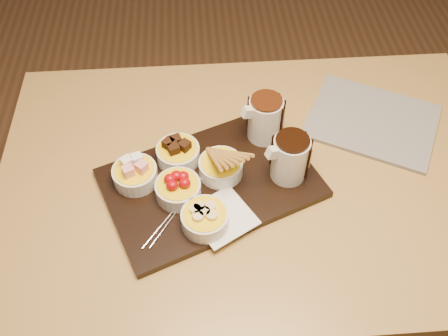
{
  "coord_description": "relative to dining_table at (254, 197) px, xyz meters",
  "views": [
    {
      "loc": [
        -0.13,
        -0.72,
        1.65
      ],
      "look_at": [
        -0.08,
        -0.03,
        0.81
      ],
      "focal_mm": 40.0,
      "sensor_mm": 36.0,
      "label": 1
    }
  ],
  "objects": [
    {
      "name": "fondue_skewers",
      "position": [
        -0.18,
        -0.09,
        0.12
      ],
      "size": [
        0.23,
        0.18,
        0.01
      ],
      "primitive_type": null,
      "rotation": [
        0.0,
        0.0,
        -0.63
      ],
      "color": "silver",
      "rests_on": "serving_board"
    },
    {
      "name": "bowl_strawberries",
      "position": [
        -0.18,
        -0.07,
        0.14
      ],
      "size": [
        0.1,
        0.1,
        0.04
      ],
      "primitive_type": "cylinder",
      "color": "silver",
      "rests_on": "serving_board"
    },
    {
      "name": "napkin",
      "position": [
        -0.09,
        -0.13,
        0.12
      ],
      "size": [
        0.16,
        0.16,
        0.0
      ],
      "primitive_type": "cube",
      "rotation": [
        0.0,
        0.0,
        0.53
      ],
      "color": "white",
      "rests_on": "serving_board"
    },
    {
      "name": "bowl_biscotti",
      "position": [
        -0.08,
        -0.01,
        0.14
      ],
      "size": [
        0.1,
        0.1,
        0.04
      ],
      "primitive_type": "cylinder",
      "color": "silver",
      "rests_on": "serving_board"
    },
    {
      "name": "bowl_cake",
      "position": [
        -0.18,
        0.04,
        0.14
      ],
      "size": [
        0.1,
        0.1,
        0.04
      ],
      "primitive_type": "cylinder",
      "color": "silver",
      "rests_on": "serving_board"
    },
    {
      "name": "pitcher_milk_chocolate",
      "position": [
        0.03,
        0.1,
        0.17
      ],
      "size": [
        0.1,
        0.1,
        0.11
      ],
      "primitive_type": "cylinder",
      "rotation": [
        0.0,
        0.0,
        0.39
      ],
      "color": "silver",
      "rests_on": "serving_board"
    },
    {
      "name": "newspaper",
      "position": [
        0.31,
        0.14,
        0.1
      ],
      "size": [
        0.39,
        0.36,
        0.01
      ],
      "primitive_type": "cube",
      "rotation": [
        0.0,
        0.0,
        -0.49
      ],
      "color": "beige",
      "rests_on": "dining_table"
    },
    {
      "name": "ground",
      "position": [
        0.0,
        0.0,
        -0.65
      ],
      "size": [
        5.0,
        5.0,
        0.0
      ],
      "primitive_type": "plane",
      "color": "brown",
      "rests_on": "ground"
    },
    {
      "name": "bowl_marshmallows",
      "position": [
        -0.27,
        -0.02,
        0.14
      ],
      "size": [
        0.1,
        0.1,
        0.04
      ],
      "primitive_type": "cylinder",
      "color": "silver",
      "rests_on": "serving_board"
    },
    {
      "name": "bowl_bananas",
      "position": [
        -0.12,
        -0.15,
        0.14
      ],
      "size": [
        0.1,
        0.1,
        0.04
      ],
      "primitive_type": "cylinder",
      "color": "silver",
      "rests_on": "serving_board"
    },
    {
      "name": "serving_board",
      "position": [
        -0.11,
        -0.03,
        0.11
      ],
      "size": [
        0.54,
        0.45,
        0.02
      ],
      "primitive_type": "cube",
      "rotation": [
        0.0,
        0.0,
        0.39
      ],
      "color": "black",
      "rests_on": "dining_table"
    },
    {
      "name": "pitcher_dark_chocolate",
      "position": [
        0.07,
        -0.03,
        0.17
      ],
      "size": [
        0.1,
        0.1,
        0.11
      ],
      "primitive_type": "cylinder",
      "rotation": [
        0.0,
        0.0,
        0.39
      ],
      "color": "silver",
      "rests_on": "serving_board"
    },
    {
      "name": "dining_table",
      "position": [
        0.0,
        0.0,
        0.0
      ],
      "size": [
        1.2,
        0.8,
        0.75
      ],
      "color": "#AB843F",
      "rests_on": "ground"
    }
  ]
}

